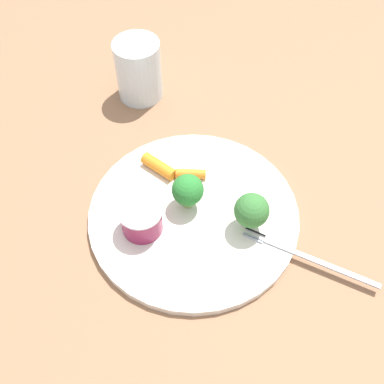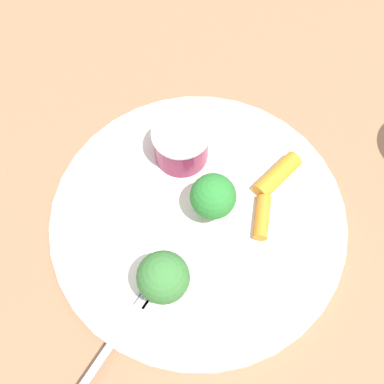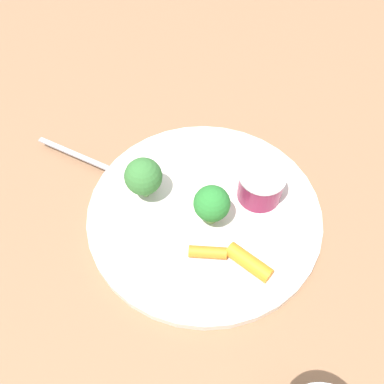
% 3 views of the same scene
% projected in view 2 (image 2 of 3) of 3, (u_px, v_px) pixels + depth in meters
% --- Properties ---
extents(ground_plane, '(2.40, 2.40, 0.00)m').
position_uv_depth(ground_plane, '(198.00, 222.00, 0.51)').
color(ground_plane, '#8C6345').
extents(plate, '(0.29, 0.29, 0.01)m').
position_uv_depth(plate, '(198.00, 220.00, 0.51)').
color(plate, silver).
rests_on(plate, ground_plane).
extents(sauce_cup, '(0.06, 0.06, 0.04)m').
position_uv_depth(sauce_cup, '(181.00, 144.00, 0.51)').
color(sauce_cup, maroon).
rests_on(sauce_cup, plate).
extents(broccoli_floret_0, '(0.04, 0.04, 0.06)m').
position_uv_depth(broccoli_floret_0, '(213.00, 197.00, 0.48)').
color(broccoli_floret_0, '#80AF58').
rests_on(broccoli_floret_0, plate).
extents(broccoli_floret_1, '(0.05, 0.05, 0.06)m').
position_uv_depth(broccoli_floret_1, '(163.00, 277.00, 0.44)').
color(broccoli_floret_1, '#83B967').
rests_on(broccoli_floret_1, plate).
extents(carrot_stick_0, '(0.03, 0.06, 0.02)m').
position_uv_depth(carrot_stick_0, '(277.00, 175.00, 0.51)').
color(carrot_stick_0, orange).
rests_on(carrot_stick_0, plate).
extents(carrot_stick_1, '(0.03, 0.05, 0.01)m').
position_uv_depth(carrot_stick_1, '(262.00, 217.00, 0.50)').
color(carrot_stick_1, orange).
rests_on(carrot_stick_1, plate).
extents(fork, '(0.02, 0.18, 0.00)m').
position_uv_depth(fork, '(98.00, 364.00, 0.44)').
color(fork, '#ABAEBB').
rests_on(fork, plate).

